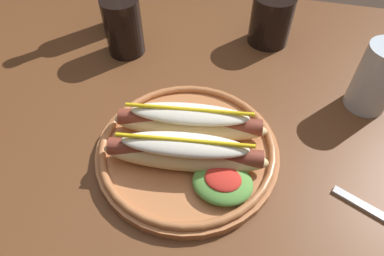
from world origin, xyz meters
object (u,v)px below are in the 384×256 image
hot_dog_plate (189,146)px  fork (382,217)px  soda_cup (271,20)px  extra_cup (123,27)px  water_cup (377,78)px

hot_dog_plate → fork: 0.29m
hot_dog_plate → fork: bearing=-8.1°
hot_dog_plate → soda_cup: 0.36m
extra_cup → water_cup: bearing=-6.1°
water_cup → soda_cup: bearing=140.0°
soda_cup → water_cup: 0.25m
hot_dog_plate → fork: size_ratio=2.46×
hot_dog_plate → soda_cup: soda_cup is taller
hot_dog_plate → soda_cup: size_ratio=2.77×
fork → extra_cup: size_ratio=1.00×
soda_cup → water_cup: bearing=-40.0°
fork → water_cup: (-0.00, 0.23, 0.06)m
hot_dog_plate → extra_cup: (-0.20, 0.24, 0.03)m
hot_dog_plate → extra_cup: extra_cup is taller
fork → hot_dog_plate: bearing=-163.1°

